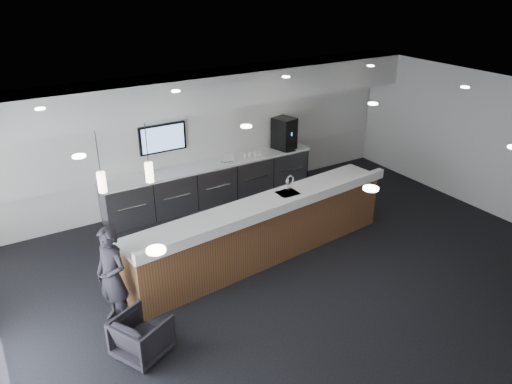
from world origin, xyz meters
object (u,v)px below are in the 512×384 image
service_counter (264,230)px  armchair (142,336)px  coffee_machine (284,133)px  lounge_guest (112,276)px

service_counter → armchair: (-2.84, -1.29, -0.26)m
service_counter → armchair: size_ratio=7.94×
coffee_machine → lounge_guest: bearing=-163.7°
armchair → lounge_guest: (-0.09, 0.90, 0.50)m
armchair → coffee_machine: bearing=-78.3°
service_counter → coffee_machine: size_ratio=7.20×
coffee_machine → armchair: (-5.08, -3.95, -1.01)m
service_counter → lounge_guest: bearing=-178.3°
service_counter → lounge_guest: 2.96m
service_counter → coffee_machine: coffee_machine is taller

